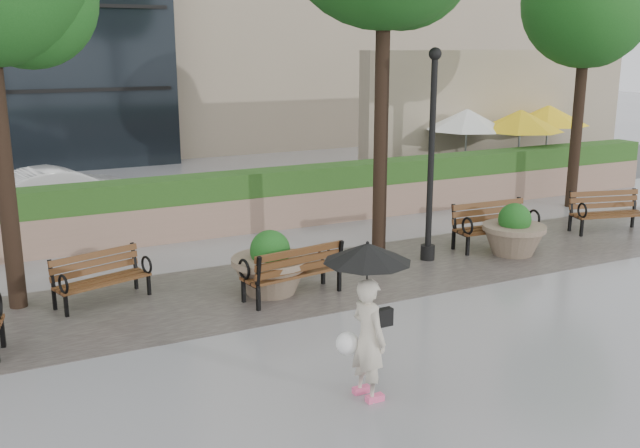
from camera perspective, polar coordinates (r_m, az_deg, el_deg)
name	(u,v)px	position (r m, az deg, el deg)	size (l,w,h in m)	color
ground	(439,333)	(10.77, 9.50, -8.60)	(100.00, 100.00, 0.00)	gray
cobble_strip	(342,276)	(13.14, 1.78, -4.17)	(28.00, 3.20, 0.01)	#383330
hedge_wall	(259,200)	(16.47, -4.86, 1.91)	(24.00, 0.80, 1.35)	#94725F
cafe_wall	(499,114)	(23.80, 14.10, 8.54)	(10.00, 0.60, 4.00)	tan
cafe_hedge	(532,173)	(22.05, 16.58, 3.90)	(8.00, 0.50, 0.90)	#204C19
asphalt_street	(206,197)	(20.30, -9.07, 2.18)	(40.00, 7.00, 0.00)	black
bench_1	(103,288)	(12.28, -17.01, -4.94)	(1.64, 1.03, 0.82)	#582F19
bench_2	(293,282)	(11.99, -2.20, -4.65)	(1.78, 0.93, 0.91)	#582F19
bench_3	(494,235)	(15.30, 13.75, -0.86)	(1.81, 0.79, 0.95)	#582F19
bench_4	(608,220)	(17.43, 22.04, 0.27)	(1.81, 1.08, 0.91)	#582F19
planter_left	(270,269)	(12.14, -3.99, -3.61)	(1.33, 1.33, 1.11)	#7F6B56
planter_right	(514,235)	(14.89, 15.23, -0.83)	(1.27, 1.27, 1.06)	#7F6B56
lamppost	(431,170)	(13.87, 8.85, 4.30)	(0.28, 0.28, 4.09)	black
tree_2	(589,8)	(19.72, 20.75, 15.84)	(3.34, 3.23, 6.79)	black
patio_umb_white	(467,120)	(21.73, 11.67, 8.15)	(2.50, 2.50, 2.30)	black
patio_umb_yellow_a	(521,121)	(21.85, 15.75, 7.95)	(2.50, 2.50, 2.30)	black
patio_umb_yellow_b	(548,116)	(23.80, 17.81, 8.26)	(2.50, 2.50, 2.30)	black
car_right	(61,191)	(18.86, -20.03, 2.48)	(1.28, 3.68, 1.21)	silver
pedestrian	(368,305)	(8.41, 3.83, -6.51)	(1.04, 1.04, 1.91)	beige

